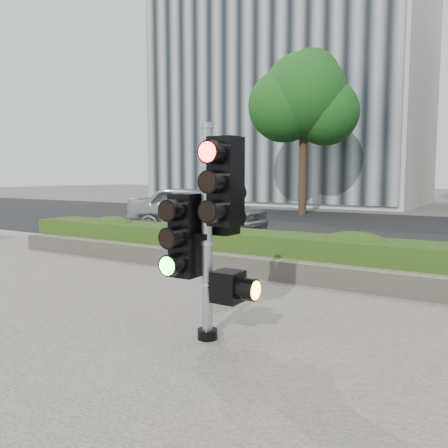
% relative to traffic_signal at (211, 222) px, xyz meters
% --- Properties ---
extents(ground, '(120.00, 120.00, 0.00)m').
position_rel_traffic_signal_xyz_m(ground, '(-1.07, 1.05, -1.28)').
color(ground, '#51514C').
rests_on(ground, ground).
extents(sidewalk, '(16.00, 11.00, 0.03)m').
position_rel_traffic_signal_xyz_m(sidewalk, '(-1.07, -1.45, -1.27)').
color(sidewalk, '#9E9389').
rests_on(sidewalk, ground).
extents(road, '(60.00, 13.00, 0.02)m').
position_rel_traffic_signal_xyz_m(road, '(-1.07, 11.05, -1.27)').
color(road, black).
rests_on(road, ground).
extents(curb, '(60.00, 0.25, 0.12)m').
position_rel_traffic_signal_xyz_m(curb, '(-1.07, 4.20, -1.22)').
color(curb, gray).
rests_on(curb, ground).
extents(stone_wall, '(12.00, 0.32, 0.34)m').
position_rel_traffic_signal_xyz_m(stone_wall, '(-1.07, 2.95, -1.08)').
color(stone_wall, gray).
rests_on(stone_wall, sidewalk).
extents(hedge, '(12.00, 1.00, 0.68)m').
position_rel_traffic_signal_xyz_m(hedge, '(-1.07, 3.60, -0.91)').
color(hedge, '#4A7122').
rests_on(hedge, sidewalk).
extents(building_left, '(16.00, 9.00, 15.00)m').
position_rel_traffic_signal_xyz_m(building_left, '(-10.07, 24.05, 6.22)').
color(building_left, '#B7B7B2').
rests_on(building_left, ground).
extents(tree_left, '(4.61, 4.03, 7.34)m').
position_rel_traffic_signal_xyz_m(tree_left, '(-5.59, 15.61, 3.76)').
color(tree_left, black).
rests_on(tree_left, ground).
extents(traffic_signal, '(0.78, 0.56, 2.26)m').
position_rel_traffic_signal_xyz_m(traffic_signal, '(0.00, 0.00, 0.00)').
color(traffic_signal, black).
rests_on(traffic_signal, sidewalk).
extents(car_silver, '(4.41, 2.15, 1.45)m').
position_rel_traffic_signal_xyz_m(car_silver, '(-5.38, 7.25, -0.54)').
color(car_silver, '#A6A8AD').
rests_on(car_silver, road).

